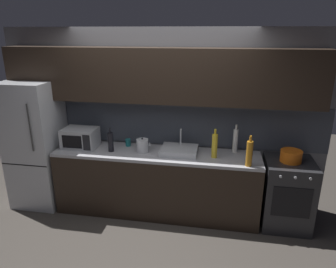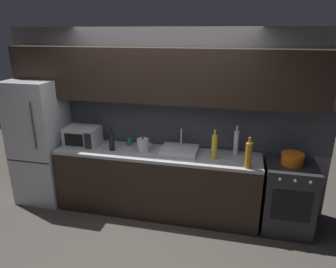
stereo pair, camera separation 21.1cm
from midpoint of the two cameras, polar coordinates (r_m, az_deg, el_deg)
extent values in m
plane|color=#3D3833|center=(3.85, -4.09, -20.99)|extent=(10.00, 10.00, 0.00)
cube|color=slate|center=(4.39, 0.53, 2.74)|extent=(4.50, 0.10, 2.50)
cube|color=#3D424C|center=(4.35, 0.37, 1.92)|extent=(4.50, 0.01, 0.60)
cube|color=black|center=(4.05, -0.14, 10.79)|extent=(4.14, 0.34, 0.70)
cube|color=black|center=(4.33, -0.68, -9.18)|extent=(2.76, 0.60, 0.86)
cube|color=#9E9EA3|center=(4.14, -0.71, -3.67)|extent=(2.76, 0.60, 0.04)
cube|color=#B7BABF|center=(4.84, -21.38, -1.34)|extent=(0.68, 0.66, 1.81)
cube|color=black|center=(4.66, -23.37, -4.78)|extent=(0.67, 0.00, 0.01)
cylinder|color=#333333|center=(4.36, -22.43, 1.41)|extent=(0.02, 0.02, 0.63)
cube|color=#232326|center=(4.30, 22.61, -10.70)|extent=(0.60, 0.60, 0.90)
cube|color=black|center=(4.02, 23.33, -12.22)|extent=(0.45, 0.01, 0.40)
cylinder|color=#B2B2B7|center=(3.83, 21.54, -7.86)|extent=(0.03, 0.02, 0.03)
cylinder|color=#B2B2B7|center=(3.86, 23.98, -7.98)|extent=(0.03, 0.02, 0.03)
cylinder|color=#B2B2B7|center=(3.89, 26.38, -8.08)|extent=(0.03, 0.02, 0.03)
cube|color=#A8AAAF|center=(4.47, -14.21, -0.42)|extent=(0.46, 0.34, 0.27)
cube|color=black|center=(4.35, -15.72, -1.11)|extent=(0.28, 0.01, 0.18)
cube|color=black|center=(4.26, -13.27, -1.33)|extent=(0.10, 0.01, 0.22)
cube|color=#ADAFB5|center=(4.09, 3.57, -3.10)|extent=(0.48, 0.38, 0.08)
cylinder|color=silver|center=(4.16, 3.93, -0.52)|extent=(0.02, 0.02, 0.22)
cylinder|color=#B7BABF|center=(4.15, -3.23, -2.08)|extent=(0.16, 0.16, 0.18)
sphere|color=black|center=(4.11, -3.25, -0.78)|extent=(0.02, 0.02, 0.02)
cone|color=#B7BABF|center=(4.11, -1.89, -1.73)|extent=(0.03, 0.03, 0.05)
cylinder|color=black|center=(4.21, -9.00, -1.33)|extent=(0.08, 0.08, 0.26)
cylinder|color=black|center=(4.16, -9.11, 0.82)|extent=(0.03, 0.03, 0.07)
cylinder|color=silver|center=(4.16, 13.93, -1.52)|extent=(0.07, 0.07, 0.32)
cylinder|color=silver|center=(4.09, 14.14, 1.04)|extent=(0.03, 0.03, 0.07)
cylinder|color=gold|center=(3.94, 10.08, -2.40)|extent=(0.07, 0.07, 0.31)
cylinder|color=gold|center=(3.88, 10.24, 0.23)|extent=(0.03, 0.03, 0.07)
cylinder|color=#B27019|center=(3.78, 16.24, -3.86)|extent=(0.08, 0.08, 0.31)
cylinder|color=#B27019|center=(3.71, 16.50, -1.13)|extent=(0.03, 0.03, 0.07)
cylinder|color=#19666B|center=(4.39, -5.78, -1.45)|extent=(0.07, 0.07, 0.10)
cylinder|color=orange|center=(4.08, 23.40, -4.38)|extent=(0.26, 0.26, 0.13)
cylinder|color=orange|center=(4.06, 23.53, -3.44)|extent=(0.26, 0.26, 0.02)
camera|label=1|loc=(0.11, -88.49, 0.51)|focal=32.91mm
camera|label=2|loc=(0.11, 91.51, -0.51)|focal=32.91mm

